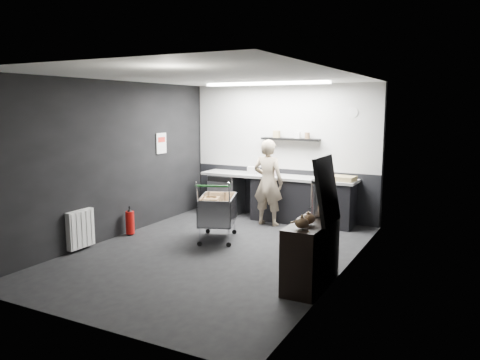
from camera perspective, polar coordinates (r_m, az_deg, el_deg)
The scene contains 22 objects.
floor at distance 7.43m, azimuth -3.00°, elevation -8.79°, with size 5.50×5.50×0.00m, color black.
ceiling at distance 7.09m, azimuth -3.19°, elevation 12.49°, with size 5.50×5.50×0.00m, color silver.
wall_back at distance 9.59m, azimuth 5.31°, elevation 3.47°, with size 5.50×5.50×0.00m, color black.
wall_front at distance 4.99m, azimuth -19.36°, elevation -2.09°, with size 5.50×5.50×0.00m, color black.
wall_left at distance 8.32m, azimuth -15.04°, elevation 2.36°, with size 5.50×5.50×0.00m, color black.
wall_right at distance 6.36m, azimuth 12.62°, elevation 0.49°, with size 5.50×5.50×0.00m, color black.
kitchen_wall_panel at distance 9.53m, azimuth 5.31°, elevation 6.45°, with size 3.95×0.02×1.70m, color beige.
dado_panel at distance 9.69m, azimuth 5.19°, elevation -1.55°, with size 3.95×0.02×1.00m, color black.
floating_shelf at distance 9.37m, azimuth 6.17°, elevation 4.98°, with size 1.20×0.22×0.04m, color black.
wall_clock at distance 9.08m, azimuth 13.60°, elevation 8.01°, with size 0.20×0.20×0.03m, color silver.
poster at distance 9.29m, azimuth -9.58°, elevation 4.44°, with size 0.02×0.30×0.40m, color white.
poster_red_band at distance 9.28m, azimuth -9.56°, elevation 4.87°, with size 0.01×0.22×0.10m, color red.
radiator at distance 7.83m, azimuth -18.88°, elevation -5.67°, with size 0.10×0.50×0.60m, color silver.
ceiling_strip at distance 8.72m, azimuth 3.15°, elevation 11.63°, with size 2.40×0.20×0.04m, color white.
prep_counter at distance 9.36m, azimuth 5.23°, elevation -2.19°, with size 3.20×0.61×0.90m.
person at distance 8.94m, azimuth 3.44°, elevation -0.30°, with size 0.60×0.40×1.65m, color beige.
shopping_cart at distance 7.96m, azimuth -2.77°, elevation -3.89°, with size 0.88×1.13×1.03m.
sideboard at distance 6.04m, azimuth 8.87°, elevation -7.81°, with size 0.47×1.11×1.66m.
fire_extinguisher at distance 8.54m, azimuth -13.26°, elevation -4.97°, with size 0.15×0.15×0.50m.
cardboard_box at distance 8.85m, azimuth 12.45°, elevation 0.18°, with size 0.44×0.33×0.09m, color #9E8954.
pink_tub at distance 9.35m, azimuth 4.12°, elevation 1.12°, with size 0.18×0.18×0.18m, color beige.
white_container at distance 9.50m, azimuth 1.47°, elevation 1.18°, with size 0.17×0.13×0.15m, color silver.
Camera 1 is at (3.60, -6.09, 2.26)m, focal length 35.00 mm.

